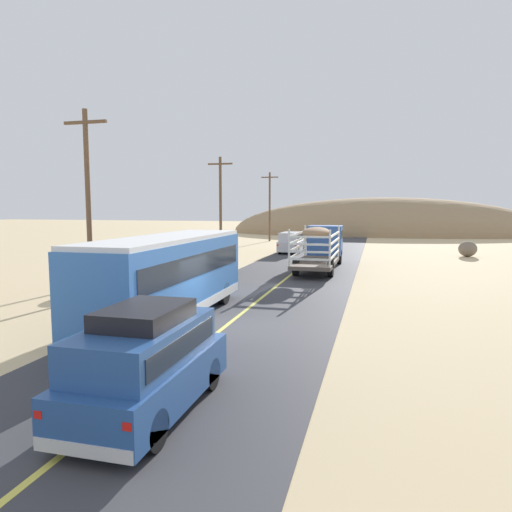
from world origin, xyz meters
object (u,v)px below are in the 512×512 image
(power_pole_near, at_px, (88,199))
(boulder_near_shoulder, at_px, (109,277))
(livestock_truck, at_px, (322,243))
(suv_near, at_px, (147,360))
(bus, at_px, (168,275))
(power_pole_far, at_px, (270,205))
(boulder_mid_field, at_px, (468,249))
(car_far, at_px, (291,241))
(power_pole_mid, at_px, (221,204))

(power_pole_near, height_order, boulder_near_shoulder, power_pole_near)
(livestock_truck, bearing_deg, suv_near, -91.87)
(suv_near, height_order, bus, bus)
(livestock_truck, xyz_separation_m, power_pole_far, (-9.39, 24.04, 2.83))
(power_pole_far, bearing_deg, boulder_mid_field, -32.80)
(suv_near, distance_m, power_pole_far, 49.43)
(livestock_truck, bearing_deg, boulder_near_shoulder, -129.01)
(power_pole_near, distance_m, power_pole_far, 37.92)
(suv_near, bearing_deg, livestock_truck, 88.13)
(car_far, xyz_separation_m, power_pole_mid, (-5.36, -4.84, 3.52))
(suv_near, bearing_deg, bus, 112.21)
(livestock_truck, xyz_separation_m, bus, (-3.86, -17.03, -0.04))
(car_far, distance_m, boulder_near_shoulder, 22.57)
(bus, distance_m, boulder_mid_field, 31.61)
(power_pole_near, bearing_deg, car_far, 77.30)
(bus, bearing_deg, car_far, 90.36)
(bus, height_order, power_pole_near, power_pole_near)
(power_pole_mid, bearing_deg, car_far, 42.08)
(boulder_mid_field, bearing_deg, bus, -119.17)
(bus, xyz_separation_m, power_pole_far, (-5.53, 41.07, 2.88))
(car_far, relative_size, power_pole_mid, 0.54)
(power_pole_mid, xyz_separation_m, boulder_mid_field, (20.93, 5.47, -3.93))
(power_pole_near, distance_m, boulder_mid_field, 32.43)
(livestock_truck, xyz_separation_m, boulder_near_shoulder, (-9.66, -11.92, -1.08))
(boulder_mid_field, bearing_deg, power_pole_mid, -165.35)
(suv_near, height_order, boulder_mid_field, suv_near)
(power_pole_far, height_order, boulder_mid_field, power_pole_far)
(power_pole_mid, height_order, power_pole_far, power_pole_far)
(suv_near, bearing_deg, car_far, 95.35)
(power_pole_mid, xyz_separation_m, power_pole_far, (0.00, 18.96, 0.02))
(power_pole_far, bearing_deg, suv_near, -79.97)
(power_pole_near, bearing_deg, livestock_truck, 55.92)
(suv_near, distance_m, power_pole_mid, 31.00)
(bus, bearing_deg, power_pole_near, 150.36)
(power_pole_mid, bearing_deg, power_pole_near, -90.00)
(car_far, distance_m, power_pole_near, 24.67)
(power_pole_near, bearing_deg, suv_near, -51.06)
(suv_near, xyz_separation_m, power_pole_near, (-8.59, 10.63, 3.56))
(bus, height_order, boulder_near_shoulder, bus)
(power_pole_far, bearing_deg, car_far, -69.20)
(suv_near, xyz_separation_m, power_pole_mid, (-8.59, 29.59, 3.45))
(boulder_near_shoulder, height_order, boulder_mid_field, boulder_near_shoulder)
(bus, xyz_separation_m, boulder_mid_field, (15.40, 27.58, -1.07))
(suv_near, xyz_separation_m, car_far, (-3.22, 34.43, -0.06))
(power_pole_near, bearing_deg, boulder_near_shoulder, 97.80)
(power_pole_mid, relative_size, power_pole_far, 1.00)
(livestock_truck, height_order, power_pole_mid, power_pole_mid)
(car_far, xyz_separation_m, power_pole_near, (-5.36, -23.80, 3.62))
(power_pole_near, height_order, power_pole_mid, power_pole_near)
(livestock_truck, xyz_separation_m, boulder_mid_field, (11.54, 10.56, -1.11))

